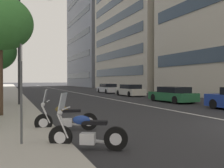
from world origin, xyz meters
name	(u,v)px	position (x,y,z in m)	size (l,w,h in m)	color
lane_centre_stripe	(67,91)	(35.00, 0.00, 0.00)	(110.00, 0.16, 0.01)	silver
motorcycle_mid_row	(86,133)	(0.22, 7.11, 0.43)	(1.12, 1.86, 1.47)	black
motorcycle_second_in_row	(65,119)	(2.80, 7.11, 0.43)	(0.78, 2.16, 1.47)	black
car_far_down_avenue	(173,95)	(10.79, -3.42, 0.61)	(4.42, 1.97, 1.26)	#236038
car_mid_block_traffic	(130,90)	(19.25, -3.82, 0.63)	(4.37, 1.83, 1.32)	beige
car_approaching_light	(108,89)	(26.71, -4.08, 0.62)	(4.51, 1.92, 1.30)	silver
parking_sign_by_curb	(21,84)	(0.89, 8.65, 1.70)	(0.32, 0.06, 2.58)	#47494C
street_lamp_with_banners	(25,36)	(12.12, 7.95, 4.82)	(1.26, 2.40, 7.67)	#232326
street_tree_near_plaza_corner	(0,23)	(6.79, 9.32, 4.46)	(3.02, 3.02, 5.61)	#473323
office_tower_near_left	(105,22)	(64.51, -18.03, 19.59)	(27.44, 17.29, 39.17)	gray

